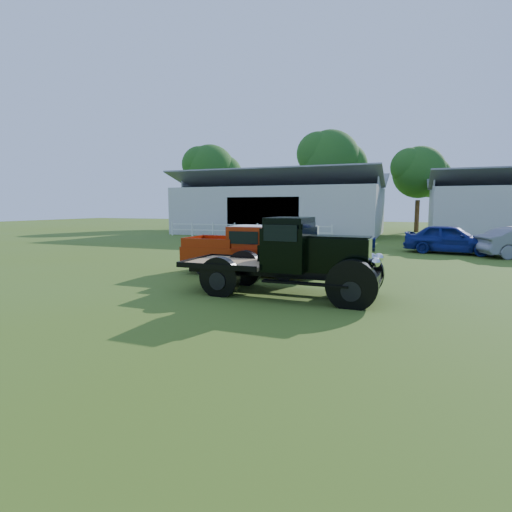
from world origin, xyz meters
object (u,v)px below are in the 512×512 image
at_px(vintage_flatbed, 286,256).
at_px(white_pickup, 294,247).
at_px(red_pickup, 249,250).
at_px(misc_car_blue, 451,239).

relative_size(vintage_flatbed, white_pickup, 1.22).
bearing_deg(vintage_flatbed, white_pickup, 103.66).
bearing_deg(red_pickup, white_pickup, 62.20).
xyz_separation_m(red_pickup, white_pickup, (1.11, 2.22, -0.08)).
distance_m(white_pickup, misc_car_blue, 10.19).
bearing_deg(vintage_flatbed, misc_car_blue, 68.10).
bearing_deg(misc_car_blue, vintage_flatbed, 167.38).
height_order(white_pickup, misc_car_blue, white_pickup).
xyz_separation_m(vintage_flatbed, white_pickup, (-1.19, 5.08, -0.27)).
bearing_deg(vintage_flatbed, red_pickup, 129.24).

